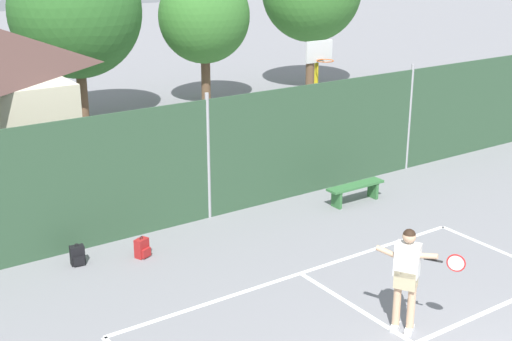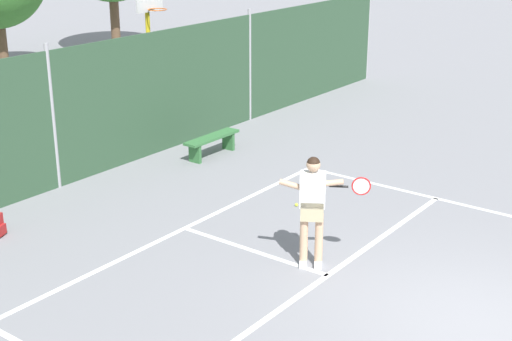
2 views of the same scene
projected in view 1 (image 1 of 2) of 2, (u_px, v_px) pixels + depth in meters
name	position (u px, v px, depth m)	size (l,w,h in m)	color
chainlink_fence	(208.00, 160.00, 16.00)	(26.09, 0.09, 2.99)	#2D4C33
basketball_hoop	(317.00, 85.00, 19.67)	(0.90, 0.67, 3.55)	yellow
treeline_backdrop	(50.00, 13.00, 23.10)	(26.76, 4.07, 6.36)	brown
tennis_player	(407.00, 271.00, 11.36)	(0.87, 1.21, 1.85)	silver
tennis_ball	(414.00, 265.00, 14.00)	(0.07, 0.07, 0.07)	#CCE033
backpack_black	(78.00, 256.00, 14.02)	(0.30, 0.27, 0.46)	black
backpack_red	(142.00, 248.00, 14.35)	(0.33, 0.32, 0.46)	maroon
courtside_bench	(355.00, 189.00, 17.24)	(1.60, 0.36, 0.48)	#336B38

